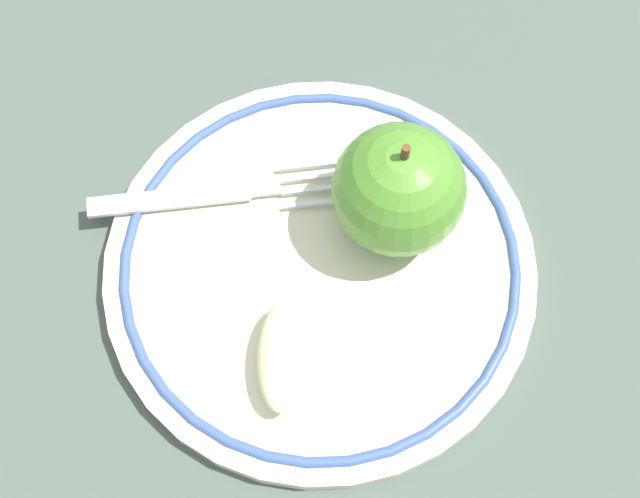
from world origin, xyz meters
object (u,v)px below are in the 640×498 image
object	(u,v)px
fork	(228,193)
apple_slice_front	(282,357)
apple_red_whole	(399,190)
plate	(320,268)

from	to	relation	value
fork	apple_slice_front	bearing A→B (deg)	-78.49
apple_red_whole	fork	bearing A→B (deg)	-62.22
apple_slice_front	fork	distance (m)	0.11
apple_red_whole	apple_slice_front	distance (m)	0.11
plate	apple_slice_front	xyz separation A→B (m)	(0.06, 0.02, 0.02)
plate	fork	xyz separation A→B (m)	(-0.00, -0.07, 0.01)
plate	apple_red_whole	distance (m)	0.07
plate	apple_slice_front	bearing A→B (deg)	17.92
apple_slice_front	fork	xyz separation A→B (m)	(-0.06, -0.09, -0.01)
apple_red_whole	apple_slice_front	size ratio (longest dim) A/B	1.36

